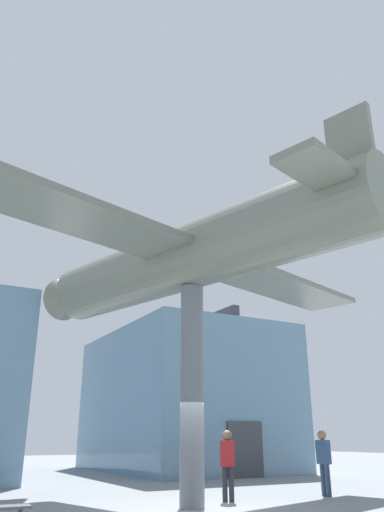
{
  "coord_description": "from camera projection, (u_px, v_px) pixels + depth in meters",
  "views": [
    {
      "loc": [
        -6.54,
        -11.9,
        1.65
      ],
      "look_at": [
        0.0,
        0.0,
        6.59
      ],
      "focal_mm": 35.0,
      "sensor_mm": 36.0,
      "label": 1
    }
  ],
  "objects": [
    {
      "name": "ground_plane",
      "position": [
        192.0,
        509.0,
        12.2
      ],
      "size": [
        80.0,
        80.0,
        0.0
      ],
      "primitive_type": "plane",
      "color": "gray"
    },
    {
      "name": "glass_pavilion_right",
      "position": [
        183.0,
        400.0,
        27.24
      ],
      "size": [
        8.0,
        11.7,
        7.67
      ],
      "color": "#60849E",
      "rests_on": "ground_plane"
    },
    {
      "name": "visitor_person",
      "position": [
        228.0,
        459.0,
        13.82
      ],
      "size": [
        0.45,
        0.41,
        1.84
      ],
      "rotation": [
        0.0,
        0.0,
        2.53
      ],
      "color": "#232328",
      "rests_on": "ground_plane"
    },
    {
      "name": "visitor_second",
      "position": [
        324.0,
        457.0,
        15.06
      ],
      "size": [
        0.28,
        0.43,
        1.84
      ],
      "rotation": [
        0.0,
        0.0,
        1.74
      ],
      "color": "#2D3D56",
      "rests_on": "ground_plane"
    },
    {
      "name": "suspended_airplane",
      "position": [
        186.0,
        258.0,
        14.61
      ],
      "size": [
        15.85,
        13.21,
        3.27
      ],
      "rotation": [
        0.0,
        0.0,
        0.29
      ],
      "color": "slate",
      "rests_on": "support_pylon_central"
    },
    {
      "name": "support_pylon_central",
      "position": [
        192.0,
        390.0,
        13.16
      ],
      "size": [
        0.63,
        0.63,
        5.65
      ],
      "color": "slate",
      "rests_on": "ground_plane"
    }
  ]
}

